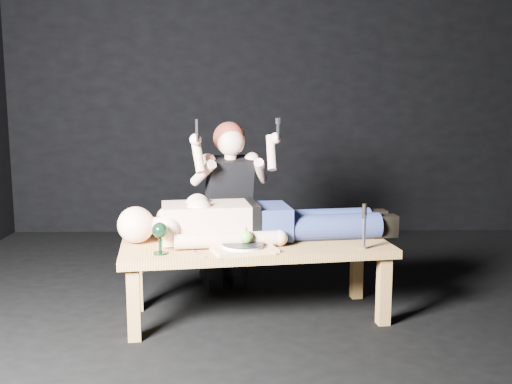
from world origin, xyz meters
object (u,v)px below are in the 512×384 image
at_px(kneeling_woman, 227,204).
at_px(serving_tray, 243,249).
at_px(lying_man, 261,216).
at_px(carving_knife, 364,226).
at_px(table, 256,281).
at_px(goblet, 160,238).

relative_size(kneeling_woman, serving_tray, 3.42).
xyz_separation_m(lying_man, kneeling_woman, (-0.22, 0.41, 0.00)).
distance_m(kneeling_woman, carving_knife, 1.04).
bearing_deg(kneeling_woman, serving_tray, -96.53).
xyz_separation_m(lying_man, carving_knife, (0.57, -0.26, -0.01)).
height_order(kneeling_woman, serving_tray, kneeling_woman).
distance_m(table, lying_man, 0.39).
bearing_deg(carving_knife, kneeling_woman, 131.51).
bearing_deg(lying_man, kneeling_woman, 109.87).
height_order(lying_man, carving_knife, lying_man).
bearing_deg(table, goblet, -165.04).
distance_m(table, serving_tray, 0.29).
xyz_separation_m(table, carving_knife, (0.61, -0.13, 0.35)).
height_order(table, serving_tray, serving_tray).
xyz_separation_m(serving_tray, carving_knife, (0.68, 0.02, 0.12)).
distance_m(goblet, carving_knife, 1.14).
relative_size(kneeling_woman, carving_knife, 4.55).
bearing_deg(kneeling_woman, table, -86.30).
bearing_deg(kneeling_woman, lying_man, -77.45).
bearing_deg(serving_tray, goblet, -171.34).
distance_m(lying_man, carving_knife, 0.63).
relative_size(goblet, carving_knife, 0.68).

